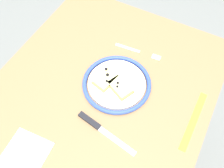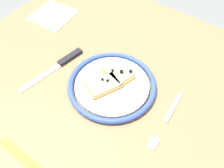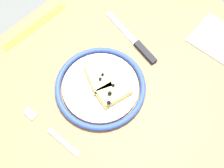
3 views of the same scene
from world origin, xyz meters
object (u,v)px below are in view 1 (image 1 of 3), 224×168
(fork, at_px, (138,51))
(napkin, at_px, (25,154))
(measuring_tape, at_px, (194,120))
(dining_table, at_px, (103,101))
(plate, at_px, (117,83))
(pizza_slice_far, at_px, (120,87))
(pizza_slice_near, at_px, (105,79))
(knife, at_px, (97,126))

(fork, xyz_separation_m, napkin, (0.57, -0.15, 0.00))
(measuring_tape, bearing_deg, napkin, -49.66)
(dining_table, height_order, napkin, napkin)
(plate, xyz_separation_m, fork, (-0.19, 0.00, -0.01))
(fork, bearing_deg, pizza_slice_far, 4.70)
(dining_table, distance_m, pizza_slice_near, 0.12)
(pizza_slice_far, bearing_deg, dining_table, -65.36)
(plate, bearing_deg, fork, 178.51)
(pizza_slice_near, bearing_deg, dining_table, 5.70)
(pizza_slice_far, bearing_deg, pizza_slice_near, -94.67)
(dining_table, height_order, knife, knife)
(pizza_slice_far, distance_m, napkin, 0.40)
(fork, bearing_deg, plate, -1.49)
(fork, bearing_deg, pizza_slice_near, -14.37)
(pizza_slice_far, xyz_separation_m, measuring_tape, (-0.01, 0.29, -0.02))
(knife, height_order, measuring_tape, knife)
(pizza_slice_far, distance_m, fork, 0.20)
(plate, bearing_deg, knife, 5.22)
(dining_table, bearing_deg, pizza_slice_near, -174.30)
(plate, distance_m, fork, 0.19)
(plate, height_order, fork, plate)
(pizza_slice_near, bearing_deg, napkin, -14.65)
(pizza_slice_near, relative_size, measuring_tape, 0.43)
(pizza_slice_near, distance_m, napkin, 0.38)
(dining_table, distance_m, pizza_slice_far, 0.14)
(pizza_slice_far, xyz_separation_m, fork, (-0.20, -0.02, -0.02))
(dining_table, height_order, pizza_slice_far, pizza_slice_far)
(plate, relative_size, measuring_tape, 1.07)
(plate, xyz_separation_m, knife, (0.19, 0.02, -0.00))
(plate, xyz_separation_m, napkin, (0.38, -0.14, -0.01))
(napkin, bearing_deg, measuring_tape, 129.61)
(dining_table, xyz_separation_m, knife, (0.14, 0.06, 0.10))
(dining_table, bearing_deg, napkin, -16.63)
(knife, bearing_deg, plate, -174.78)
(dining_table, xyz_separation_m, napkin, (0.34, -0.10, 0.10))
(knife, distance_m, fork, 0.37)
(knife, bearing_deg, dining_table, -157.40)
(knife, bearing_deg, napkin, -39.31)
(pizza_slice_far, bearing_deg, knife, -1.51)
(pizza_slice_near, xyz_separation_m, napkin, (0.37, -0.10, -0.02))
(fork, distance_m, napkin, 0.58)
(pizza_slice_near, relative_size, napkin, 0.75)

